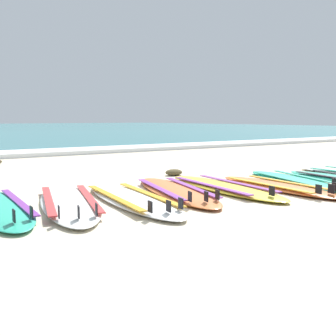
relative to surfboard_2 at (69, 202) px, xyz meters
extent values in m
plane|color=beige|center=(1.42, 0.09, -0.04)|extent=(80.00, 80.00, 0.00)
cube|color=white|center=(1.42, 6.60, 0.02)|extent=(80.00, 1.36, 0.11)
cube|color=purple|center=(-0.51, 0.16, 0.04)|extent=(0.20, 1.63, 0.01)
cube|color=black|center=(-0.78, -0.73, 0.09)|extent=(0.02, 0.09, 0.11)
cube|color=black|center=(-0.62, -0.69, 0.09)|extent=(0.02, 0.09, 0.11)
ellipsoid|color=silver|center=(0.00, 0.00, 0.00)|extent=(1.27, 2.51, 0.07)
cube|color=#D13838|center=(-0.21, 0.06, 0.04)|extent=(0.56, 1.66, 0.01)
cube|color=#D13838|center=(0.21, -0.06, 0.04)|extent=(0.56, 1.66, 0.01)
cube|color=black|center=(-0.27, -0.91, 0.09)|extent=(0.04, 0.09, 0.11)
cube|color=black|center=(-0.41, -0.80, 0.09)|extent=(0.04, 0.09, 0.11)
cube|color=black|center=(-0.09, -0.90, 0.09)|extent=(0.04, 0.09, 0.11)
ellipsoid|color=white|center=(0.66, -0.23, 0.00)|extent=(0.92, 2.47, 0.07)
cube|color=gold|center=(0.45, -0.20, 0.04)|extent=(0.31, 1.68, 0.01)
cube|color=gold|center=(0.88, -0.26, 0.04)|extent=(0.31, 1.68, 0.01)
cube|color=black|center=(0.54, -1.16, 0.09)|extent=(0.02, 0.09, 0.11)
cube|color=black|center=(0.38, -1.08, 0.09)|extent=(0.02, 0.09, 0.11)
cube|color=black|center=(0.71, -1.12, 0.09)|extent=(0.02, 0.09, 0.11)
ellipsoid|color=orange|center=(1.39, -0.08, 0.00)|extent=(1.19, 2.45, 0.07)
cube|color=purple|center=(1.18, -0.03, 0.04)|extent=(0.51, 1.63, 0.01)
cube|color=purple|center=(1.60, -0.14, 0.04)|extent=(0.51, 1.63, 0.01)
cube|color=black|center=(1.15, -0.98, 0.09)|extent=(0.03, 0.09, 0.11)
cube|color=black|center=(1.01, -0.88, 0.09)|extent=(0.03, 0.09, 0.11)
cube|color=black|center=(1.33, -0.96, 0.09)|extent=(0.03, 0.09, 0.11)
ellipsoid|color=yellow|center=(2.10, -0.21, 0.00)|extent=(0.85, 2.46, 0.07)
cube|color=purple|center=(1.88, -0.19, 0.04)|extent=(0.26, 1.69, 0.01)
cube|color=purple|center=(2.31, -0.23, 0.04)|extent=(0.26, 1.69, 0.01)
cube|color=black|center=(2.00, -1.14, 0.09)|extent=(0.02, 0.09, 0.11)
ellipsoid|color=orange|center=(2.74, -0.59, 0.00)|extent=(0.69, 2.22, 0.07)
cube|color=gold|center=(2.55, -0.58, 0.04)|extent=(0.18, 1.54, 0.01)
cube|color=gold|center=(2.94, -0.61, 0.04)|extent=(0.18, 1.54, 0.01)
cube|color=black|center=(2.69, -1.45, 0.09)|extent=(0.02, 0.09, 0.11)
cube|color=black|center=(2.54, -1.38, 0.09)|extent=(0.02, 0.09, 0.11)
cube|color=black|center=(2.84, -1.40, 0.09)|extent=(0.02, 0.09, 0.11)
ellipsoid|color=#2DB793|center=(3.39, -0.34, 0.00)|extent=(1.14, 2.29, 0.07)
cube|color=teal|center=(3.20, -0.28, 0.04)|extent=(0.50, 1.52, 0.01)
cube|color=teal|center=(3.59, -0.39, 0.04)|extent=(0.50, 1.52, 0.01)
cube|color=black|center=(3.16, -1.17, 0.09)|extent=(0.04, 0.09, 0.11)
cube|color=black|center=(3.89, -0.68, 0.04)|extent=(0.28, 1.51, 0.01)
ellipsoid|color=#4C4228|center=(2.36, 1.31, 0.02)|extent=(0.30, 0.24, 0.11)
camera|label=1|loc=(-1.71, -4.40, 0.92)|focal=45.08mm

